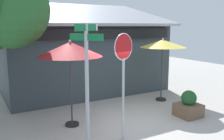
% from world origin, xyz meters
% --- Properties ---
extents(ground_plane, '(28.00, 28.00, 0.10)m').
position_xyz_m(ground_plane, '(0.00, 0.00, -0.05)').
color(ground_plane, '#ADA8A0').
extents(cafe_building, '(8.00, 5.06, 4.43)m').
position_xyz_m(cafe_building, '(0.59, 5.00, 1.71)').
color(cafe_building, '#333D42').
rests_on(cafe_building, ground).
extents(street_sign_post, '(0.80, 0.75, 3.25)m').
position_xyz_m(street_sign_post, '(-1.93, -1.33, 1.98)').
color(street_sign_post, '#A8AAB2').
rests_on(street_sign_post, ground).
extents(stop_sign, '(0.70, 0.23, 3.00)m').
position_xyz_m(stop_sign, '(-0.70, -0.98, 2.06)').
color(stop_sign, '#A8AAB2').
rests_on(stop_sign, ground).
extents(patio_umbrella_crimson_left, '(2.01, 2.01, 2.77)m').
position_xyz_m(patio_umbrella_crimson_left, '(-1.59, 0.70, 2.45)').
color(patio_umbrella_crimson_left, black).
rests_on(patio_umbrella_crimson_left, ground).
extents(patio_umbrella_mustard_center, '(1.93, 1.93, 2.69)m').
position_xyz_m(patio_umbrella_mustard_center, '(2.78, 1.49, 2.42)').
color(patio_umbrella_mustard_center, black).
rests_on(patio_umbrella_mustard_center, ground).
extents(sidewalk_planter, '(0.80, 0.80, 0.95)m').
position_xyz_m(sidewalk_planter, '(2.31, -0.54, 0.39)').
color(sidewalk_planter, brown).
rests_on(sidewalk_planter, ground).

